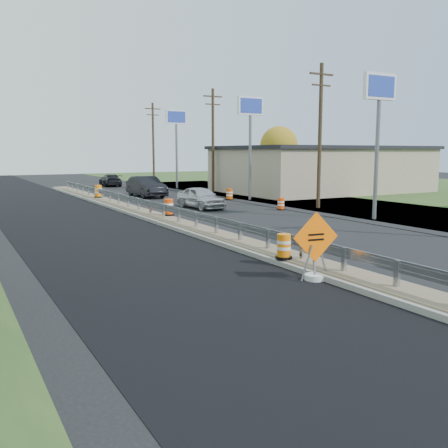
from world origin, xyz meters
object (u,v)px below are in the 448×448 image
barrel_median_mid (169,208)px  car_silver (201,197)px  barrel_shoulder_far (133,183)px  barrel_median_near (284,247)px  caution_sign (315,263)px  barrel_shoulder_mid (229,195)px  barrel_shoulder_near (281,204)px  barrel_median_far (98,192)px  car_dark_far (110,180)px  car_dark_mid (146,187)px

barrel_median_mid → car_silver: bearing=45.5°
car_silver → barrel_shoulder_far: bearing=79.2°
barrel_median_near → barrel_median_mid: 12.39m
car_silver → barrel_median_mid: bearing=-138.7°
caution_sign → barrel_shoulder_mid: caution_sign is taller
barrel_median_near → barrel_shoulder_near: barrel_median_near is taller
caution_sign → barrel_shoulder_mid: bearing=74.4°
barrel_median_far → car_dark_far: 16.36m
car_silver → barrel_shoulder_mid: bearing=37.9°
caution_sign → barrel_shoulder_mid: size_ratio=2.27×
barrel_shoulder_near → car_dark_mid: size_ratio=0.15×
barrel_median_near → car_silver: 17.24m
car_dark_far → caution_sign: bearing=86.7°
car_dark_mid → car_dark_far: car_dark_mid is taller
car_silver → car_dark_mid: car_dark_mid is taller
barrel_median_mid → barrel_shoulder_near: size_ratio=1.18×
barrel_median_near → barrel_shoulder_near: bearing=54.7°
barrel_shoulder_mid → car_dark_far: (-3.56, 20.04, 0.23)m
barrel_shoulder_far → barrel_shoulder_near: bearing=-86.0°
barrel_shoulder_far → barrel_shoulder_mid: bearing=-82.6°
barrel_median_far → barrel_shoulder_mid: size_ratio=1.07×
caution_sign → barrel_median_near: size_ratio=2.45×
barrel_shoulder_far → car_dark_far: (-1.41, 3.43, 0.19)m
caution_sign → car_dark_far: (6.49, 42.63, 0.15)m
barrel_median_mid → barrel_shoulder_near: (8.14, 0.72, -0.30)m
caution_sign → barrel_shoulder_far: caution_sign is taller
barrel_shoulder_near → car_silver: bearing=140.3°
car_dark_mid → barrel_median_near: bearing=-101.7°
barrel_median_near → barrel_shoulder_far: barrel_median_near is taller
barrel_median_near → barrel_median_mid: (1.10, 12.34, 0.05)m
barrel_median_far → barrel_shoulder_far: barrel_median_far is taller
barrel_median_mid → barrel_shoulder_far: barrel_median_mid is taller
barrel_shoulder_near → car_dark_far: bearing=96.4°
car_dark_mid → barrel_median_mid: bearing=-106.5°
barrel_shoulder_near → barrel_shoulder_far: barrel_shoulder_far is taller
barrel_shoulder_mid → barrel_median_near: bearing=-115.3°
barrel_shoulder_far → car_silver: car_silver is taller
barrel_shoulder_near → barrel_shoulder_far: bearing=94.0°
barrel_median_mid → barrel_shoulder_mid: (8.60, 8.23, -0.24)m
barrel_shoulder_mid → car_dark_far: size_ratio=0.20×
barrel_median_far → barrel_shoulder_far: size_ratio=0.98×
barrel_shoulder_mid → car_dark_mid: 7.45m
caution_sign → car_silver: bearing=81.8°
caution_sign → car_silver: 19.28m
car_dark_far → barrel_shoulder_near: bearing=101.8°
caution_sign → car_dark_mid: bearing=87.7°
caution_sign → car_silver: caution_sign is taller
barrel_median_far → car_dark_mid: 4.45m
barrel_median_mid → car_dark_mid: car_dark_mid is taller
caution_sign → barrel_median_near: 2.06m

